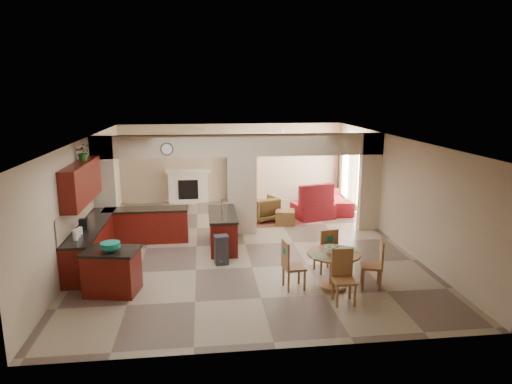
{
  "coord_description": "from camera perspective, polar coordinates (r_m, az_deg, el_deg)",
  "views": [
    {
      "loc": [
        -1.07,
        -11.37,
        3.99
      ],
      "look_at": [
        0.32,
        0.3,
        1.34
      ],
      "focal_mm": 32.0,
      "sensor_mm": 36.0,
      "label": 1
    }
  ],
  "objects": [
    {
      "name": "wall_clock",
      "position": [
        12.35,
        -11.08,
        5.29
      ],
      "size": [
        0.34,
        0.03,
        0.34
      ],
      "primitive_type": "cylinder",
      "rotation": [
        1.57,
        0.0,
        0.0
      ],
      "color": "#53311B",
      "rests_on": "partition_header"
    },
    {
      "name": "partition_center_pier",
      "position": [
        12.75,
        -1.78,
        -0.42
      ],
      "size": [
        0.8,
        0.25,
        2.2
      ],
      "primitive_type": "cube",
      "color": "tan",
      "rests_on": "floor"
    },
    {
      "name": "drape_b_left",
      "position": [
        15.84,
        11.75,
        2.27
      ],
      "size": [
        0.1,
        0.28,
        2.3
      ],
      "primitive_type": "cube",
      "color": "#3F2219",
      "rests_on": "wall_right"
    },
    {
      "name": "drape_a_right",
      "position": [
        15.38,
        12.33,
        1.94
      ],
      "size": [
        0.1,
        0.28,
        2.3
      ],
      "primitive_type": "cube",
      "color": "#3F2219",
      "rests_on": "wall_right"
    },
    {
      "name": "kitchen_counter",
      "position": [
        11.87,
        -17.15,
        -5.17
      ],
      "size": [
        2.52,
        3.29,
        1.48
      ],
      "color": "#450B07",
      "rests_on": "floor"
    },
    {
      "name": "fireplace",
      "position": [
        16.56,
        -8.46,
        0.78
      ],
      "size": [
        1.6,
        0.35,
        1.2
      ],
      "color": "white",
      "rests_on": "floor"
    },
    {
      "name": "glazed_door",
      "position": [
        15.65,
        12.15,
        1.57
      ],
      "size": [
        0.02,
        0.7,
        2.1
      ],
      "primitive_type": "cube",
      "color": "white",
      "rests_on": "wall_right"
    },
    {
      "name": "peninsula",
      "position": [
        11.81,
        -4.2,
        -4.75
      ],
      "size": [
        0.7,
        1.85,
        0.91
      ],
      "color": "#450B07",
      "rests_on": "floor"
    },
    {
      "name": "shelving_unit",
      "position": [
        16.55,
        -1.73,
        1.91
      ],
      "size": [
        1.0,
        0.32,
        1.8
      ],
      "primitive_type": "cube",
      "color": "brown",
      "rests_on": "floor"
    },
    {
      "name": "drape_b_right",
      "position": [
        16.97,
        10.48,
        3.01
      ],
      "size": [
        0.1,
        0.28,
        2.3
      ],
      "primitive_type": "cube",
      "color": "#3F2219",
      "rests_on": "wall_right"
    },
    {
      "name": "ceiling_fan",
      "position": [
        14.67,
        3.38,
        7.07
      ],
      "size": [
        1.0,
        1.0,
        0.1
      ],
      "primitive_type": "cylinder",
      "color": "white",
      "rests_on": "ceiling"
    },
    {
      "name": "trash_can",
      "position": [
        10.73,
        -4.35,
        -7.35
      ],
      "size": [
        0.33,
        0.3,
        0.64
      ],
      "primitive_type": "cube",
      "rotation": [
        0.0,
        0.0,
        0.14
      ],
      "color": "#2B2B2D",
      "rests_on": "floor"
    },
    {
      "name": "chair_east",
      "position": [
        9.73,
        14.77,
        -8.41
      ],
      "size": [
        0.52,
        0.52,
        1.02
      ],
      "rotation": [
        0.0,
        0.0,
        4.44
      ],
      "color": "brown",
      "rests_on": "floor"
    },
    {
      "name": "kitchen_island",
      "position": [
        9.64,
        -17.54,
        -9.44
      ],
      "size": [
        1.16,
        0.93,
        0.9
      ],
      "rotation": [
        0.0,
        0.0,
        -0.19
      ],
      "color": "#450B07",
      "rests_on": "floor"
    },
    {
      "name": "rug",
      "position": [
        14.23,
        2.69,
        -3.59
      ],
      "size": [
        1.6,
        1.3,
        0.01
      ],
      "primitive_type": "cube",
      "color": "brown",
      "rests_on": "floor"
    },
    {
      "name": "fruit_bowl",
      "position": [
        9.41,
        9.54,
        -7.13
      ],
      "size": [
        0.33,
        0.33,
        0.18
      ],
      "primitive_type": "cylinder",
      "color": "#75B827",
      "rests_on": "dining_table"
    },
    {
      "name": "ottoman",
      "position": [
        13.89,
        3.63,
        -3.14
      ],
      "size": [
        0.66,
        0.66,
        0.41
      ],
      "primitive_type": "cube",
      "rotation": [
        0.0,
        0.0,
        -0.17
      ],
      "color": "maroon",
      "rests_on": "floor"
    },
    {
      "name": "sofa",
      "position": [
        15.75,
        9.53,
        -0.86
      ],
      "size": [
        2.44,
        1.09,
        0.7
      ],
      "primitive_type": "imported",
      "rotation": [
        0.0,
        0.0,
        1.5
      ],
      "color": "maroon",
      "rests_on": "floor"
    },
    {
      "name": "wall_front",
      "position": [
        6.96,
        2.59,
        -9.15
      ],
      "size": [
        8.0,
        0.0,
        8.0
      ],
      "primitive_type": "plane",
      "rotation": [
        -1.57,
        0.0,
        0.0
      ],
      "color": "tan",
      "rests_on": "floor"
    },
    {
      "name": "partition_header",
      "position": [
        12.51,
        -1.83,
        5.84
      ],
      "size": [
        8.0,
        0.25,
        0.6
      ],
      "primitive_type": "cube",
      "color": "tan",
      "rests_on": "partition_center_pier"
    },
    {
      "name": "chair_west",
      "position": [
        9.38,
        4.29,
        -8.84
      ],
      "size": [
        0.47,
        0.47,
        1.02
      ],
      "rotation": [
        0.0,
        0.0,
        1.71
      ],
      "color": "brown",
      "rests_on": "floor"
    },
    {
      "name": "wall_right",
      "position": [
        12.72,
        16.88,
        0.38
      ],
      "size": [
        0.0,
        10.0,
        10.0
      ],
      "primitive_type": "plane",
      "rotation": [
        1.57,
        0.0,
        -1.57
      ],
      "color": "tan",
      "rests_on": "floor"
    },
    {
      "name": "armchair",
      "position": [
        14.18,
        0.91,
        -2.09
      ],
      "size": [
        1.05,
        1.06,
        0.75
      ],
      "primitive_type": "imported",
      "rotation": [
        0.0,
        0.0,
        3.53
      ],
      "color": "maroon",
      "rests_on": "floor"
    },
    {
      "name": "window_b",
      "position": [
        16.42,
        11.23,
        2.66
      ],
      "size": [
        0.02,
        0.9,
        1.9
      ],
      "primitive_type": "cube",
      "color": "white",
      "rests_on": "wall_right"
    },
    {
      "name": "teal_bowl",
      "position": [
        9.38,
        -17.73,
        -6.55
      ],
      "size": [
        0.38,
        0.38,
        0.18
      ],
      "primitive_type": "cylinder",
      "color": "#138269",
      "rests_on": "kitchen_island"
    },
    {
      "name": "plant",
      "position": [
        11.38,
        -20.77,
        4.68
      ],
      "size": [
        0.44,
        0.41,
        0.39
      ],
      "primitive_type": "imported",
      "rotation": [
        0.0,
        0.0,
        0.34
      ],
      "color": "#175015",
      "rests_on": "upper_cabinets"
    },
    {
      "name": "wall_back",
      "position": [
        16.61,
        -3.0,
        3.7
      ],
      "size": [
        8.0,
        0.0,
        8.0
      ],
      "primitive_type": "plane",
      "rotation": [
        1.57,
        0.0,
        0.0
      ],
      "color": "tan",
      "rests_on": "floor"
    },
    {
      "name": "upper_cabinets",
      "position": [
        11.12,
        -20.97,
        1.11
      ],
      "size": [
        0.35,
        2.4,
        0.9
      ],
      "primitive_type": "cube",
      "color": "#450B07",
      "rests_on": "wall_left"
    },
    {
      "name": "ceiling",
      "position": [
        11.48,
        -1.4,
        6.74
      ],
      "size": [
        10.0,
        10.0,
        0.0
      ],
      "primitive_type": "plane",
      "rotation": [
        3.14,
        0.0,
        0.0
      ],
      "color": "white",
      "rests_on": "wall_back"
    },
    {
      "name": "dining_table",
      "position": [
        9.59,
        9.65,
        -8.87
      ],
      "size": [
        1.08,
        1.08,
        0.74
      ],
      "color": "brown",
      "rests_on": "floor"
    },
    {
      "name": "chair_north",
      "position": [
        10.25,
        8.84,
        -7.04
      ],
      "size": [
        0.5,
        0.5,
        1.02
      ],
      "rotation": [
        0.0,
        0.0,
        3.35
      ],
      "color": "brown",
      "rests_on": "floor"
    },
    {
      "name": "wall_left",
      "position": [
        12.03,
        -20.7,
        -0.58
      ],
      "size": [
        0.0,
        10.0,
        10.0
      ],
      "primitive_type": "plane",
      "rotation": [
        1.57,
        0.0,
        1.57
      ],
      "color": "tan",
      "rests_on": "floor"
    },
    {
      "name": "drape_a_left",
      "position": [
        14.27,
        13.88,
        1.04
      ],
      "size": [
        0.1,
        0.28,
        2.3
      ],
      "primitive_type": "cube",
      "color": "#3F2219",
      "rests_on": "wall_right"
    },
    {
      "name": "chair_south",
      "position": [
        8.98,
        10.84,
        -10.03
      ],
      "size": [
        0.43,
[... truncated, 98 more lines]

